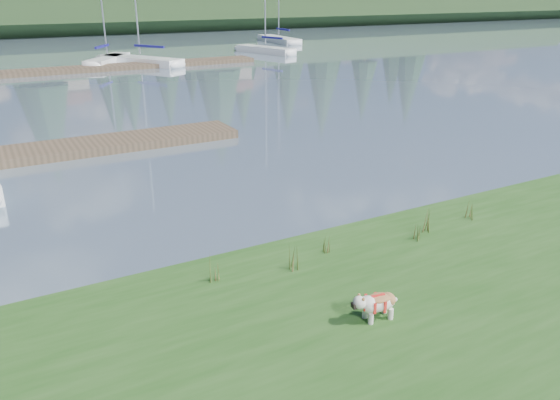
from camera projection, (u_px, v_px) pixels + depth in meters
ground at (51, 73)px, 37.34m from camera, size 200.00×200.00×0.00m
bank at (392, 377)px, 7.86m from camera, size 60.00×9.00×0.35m
ridge at (3, 13)px, 71.56m from camera, size 200.00×20.00×5.00m
bulldog at (377, 302)px, 8.84m from camera, size 0.82×0.40×0.49m
dock_near at (9, 156)px, 18.33m from camera, size 16.00×2.00×0.30m
dock_far at (81, 69)px, 38.18m from camera, size 26.00×2.20×0.30m
sailboat_bg_2 at (111, 59)px, 42.40m from camera, size 5.07×6.82×10.89m
sailboat_bg_3 at (134, 60)px, 41.95m from camera, size 5.59×8.13×12.31m
sailboat_bg_4 at (261, 49)px, 49.31m from camera, size 3.43×7.22×10.60m
sailboat_bg_5 at (276, 39)px, 59.68m from camera, size 2.26×8.84×12.42m
weed_0 at (295, 259)px, 10.46m from camera, size 0.17×0.14×0.50m
weed_1 at (325, 244)px, 11.12m from camera, size 0.17×0.14×0.43m
weed_2 at (429, 218)px, 12.04m from camera, size 0.17×0.14×0.75m
weed_3 at (213, 268)px, 10.03m from camera, size 0.17×0.14×0.59m
weed_4 at (418, 232)px, 11.71m from camera, size 0.17×0.14×0.43m
weed_5 at (471, 211)px, 12.74m from camera, size 0.17×0.14×0.49m
mud_lip at (256, 260)px, 11.49m from camera, size 60.00×0.50×0.14m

